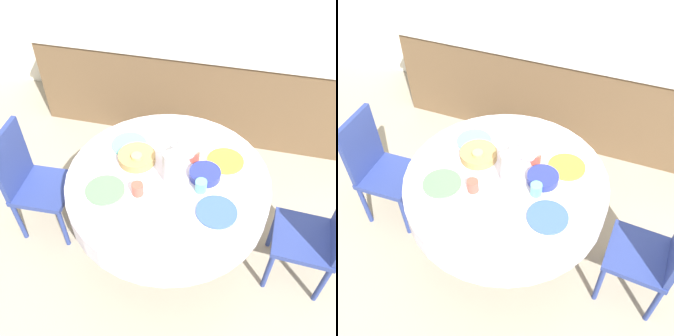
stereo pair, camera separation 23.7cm
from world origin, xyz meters
The scene contains 17 objects.
ground_plane centered at (0.00, 0.00, 0.00)m, with size 12.00×12.00×0.00m, color #9E937F.
kitchen_counter centered at (0.00, 1.54, 0.45)m, with size 3.24×0.64×0.90m.
dining_table centered at (0.00, 0.00, 0.61)m, with size 1.34×1.34×0.73m.
chair_left centered at (1.01, -0.05, 0.50)m, with size 0.42×0.42×0.92m.
chair_right centered at (-1.01, -0.05, 0.50)m, with size 0.42×0.42×0.92m.
plate_near_left centered at (-0.35, -0.21, 0.73)m, with size 0.25×0.25×0.01m, color #5BA85B.
cup_near_left centered at (-0.15, -0.18, 0.77)m, with size 0.07×0.07×0.08m, color #CC4C3D.
plate_near_right centered at (0.35, -0.22, 0.73)m, with size 0.25×0.25×0.01m, color #3856AD.
cup_near_right centered at (0.23, -0.07, 0.77)m, with size 0.07×0.07×0.08m, color #5BA39E.
plate_far_left centered at (-0.34, 0.24, 0.73)m, with size 0.25×0.25×0.01m, color #60BCB7.
cup_far_left centered at (-0.23, 0.06, 0.77)m, with size 0.07×0.07×0.08m, color #DBB766.
plate_far_right centered at (0.34, 0.23, 0.73)m, with size 0.25×0.25×0.01m, color yellow.
cup_far_right centered at (0.14, 0.19, 0.77)m, with size 0.07×0.07×0.08m, color #CC4C3D.
coffee_carafe centered at (0.03, -0.01, 0.86)m, with size 0.13×0.13×0.32m.
teapot centered at (0.08, 0.20, 0.81)m, with size 0.20×0.14×0.19m.
bread_basket centered at (-0.24, 0.10, 0.76)m, with size 0.25×0.25×0.06m, color #AD844C.
fruit_bowl centered at (0.23, 0.05, 0.75)m, with size 0.20×0.20×0.05m, color navy.
Camera 1 is at (0.39, -1.62, 2.50)m, focal length 40.00 mm.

